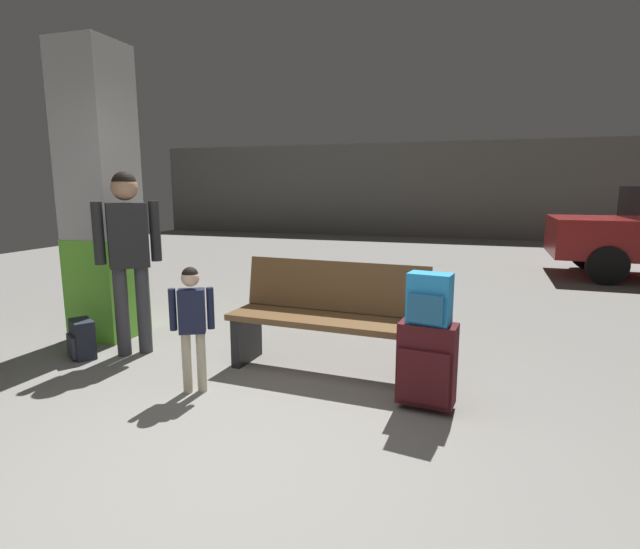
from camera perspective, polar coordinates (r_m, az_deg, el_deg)
ground_plane at (r=6.45m, az=6.21°, el=-3.76°), size 18.00×18.00×0.10m
garage_back_wall at (r=15.05m, az=13.22°, el=9.55°), size 18.00×0.12×2.80m
structural_pillar at (r=5.29m, az=-24.24°, el=8.28°), size 0.57×0.57×2.83m
bench at (r=4.02m, az=0.90°, el=-5.07°), size 1.63×0.63×0.89m
suitcase at (r=3.43m, az=12.35°, el=-10.19°), size 0.40×0.27×0.60m
backpack_bright at (r=3.30m, az=12.64°, el=-2.83°), size 0.30×0.23×0.34m
child at (r=3.67m, az=-14.74°, el=-4.72°), size 0.29×0.18×0.94m
adult at (r=4.61m, az=-21.48°, el=3.35°), size 0.43×0.42×1.63m
backpack_dark_floor at (r=4.86m, az=-26.05°, el=-6.79°), size 0.32×0.30×0.34m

